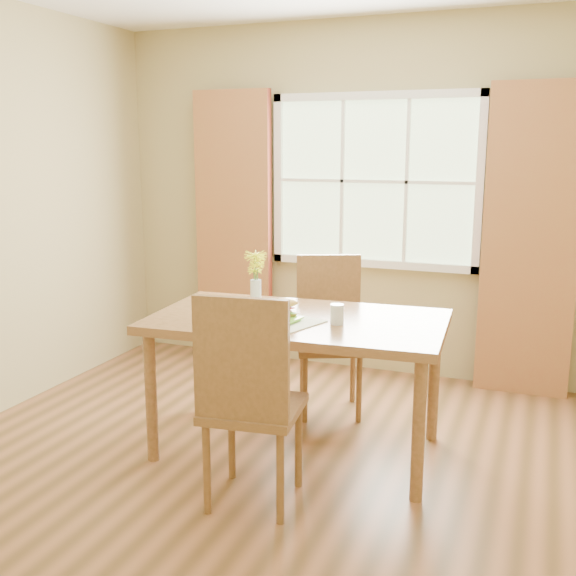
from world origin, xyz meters
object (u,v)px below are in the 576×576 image
Objects in this scene: croissant_sandwich at (285,308)px; water_glass at (337,315)px; chair_near at (248,394)px; chair_far at (329,326)px; flower_vase at (256,272)px; dining_table at (298,331)px.

croissant_sandwich reaches higher than water_glass.
chair_near is 0.74m from water_glass.
water_glass is (0.24, 0.65, 0.26)m from chair_near.
chair_far is 0.77m from flower_vase.
dining_table is at bearing 166.22° from water_glass.
water_glass is (0.29, -0.77, 0.29)m from chair_far.
flower_vase is at bearing 119.38° from croissant_sandwich.
water_glass is at bearing -17.50° from dining_table.
flower_vase is at bearing 151.59° from dining_table.
chair_near is 1.42m from chair_far.
chair_near reaches higher than dining_table.
flower_vase reaches higher than dining_table.
flower_vase is (-0.33, 0.15, 0.30)m from dining_table.
chair_near is 9.82× the size of water_glass.
chair_far is 6.08× the size of croissant_sandwich.
dining_table is 1.64× the size of chair_far.
chair_near is 1.05× the size of chair_far.
chair_near reaches higher than chair_far.
croissant_sandwich is 0.30m from water_glass.
chair_near is at bearing -92.79° from dining_table.
chair_far is 0.87m from water_glass.
dining_table is 5.02× the size of flower_vase.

